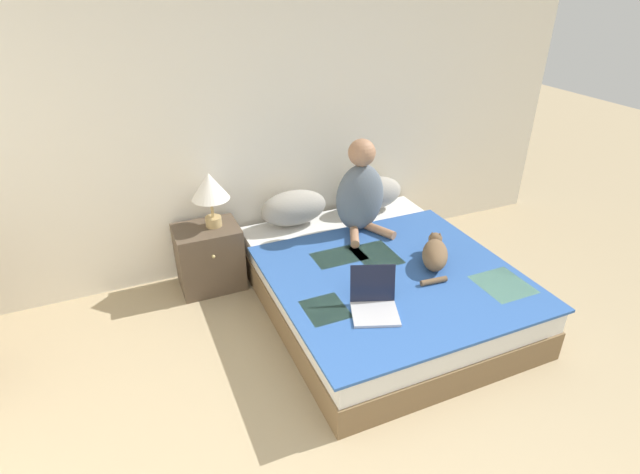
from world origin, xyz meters
TOP-DOWN VIEW (x-y plane):
  - wall_back at (0.00, 3.12)m, footprint 6.03×0.05m
  - bed at (0.65, 2.03)m, footprint 1.71×2.03m
  - pillow_near at (0.28, 2.88)m, footprint 0.57×0.28m
  - pillow_far at (1.02, 2.88)m, footprint 0.57×0.28m
  - person_sitting at (0.74, 2.57)m, footprint 0.42×0.41m
  - cat_tabby at (0.99, 1.85)m, footprint 0.41×0.44m
  - laptop_open at (0.31, 1.55)m, footprint 0.38×0.39m
  - nightstand at (-0.47, 2.85)m, footprint 0.51×0.40m
  - table_lamp at (-0.41, 2.86)m, footprint 0.29×0.29m

SIDE VIEW (x-z plane):
  - bed at x=0.65m, z-range 0.00..0.41m
  - nightstand at x=-0.47m, z-range 0.00..0.54m
  - laptop_open at x=0.31m, z-range 0.33..0.60m
  - cat_tabby at x=0.99m, z-range 0.41..0.59m
  - pillow_near at x=0.28m, z-range 0.41..0.71m
  - pillow_far at x=1.02m, z-range 0.41..0.71m
  - person_sitting at x=0.74m, z-range 0.35..1.13m
  - table_lamp at x=-0.41m, z-range 0.63..1.08m
  - wall_back at x=0.00m, z-range 0.00..2.55m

